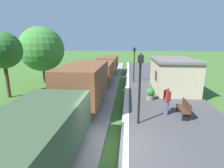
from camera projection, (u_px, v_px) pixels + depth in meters
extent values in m
plane|color=#3D6628|center=(115.00, 150.00, 7.30)|extent=(160.00, 160.00, 0.00)
cube|color=#424244|center=(194.00, 152.00, 6.97)|extent=(6.00, 60.00, 0.25)
cube|color=silver|center=(124.00, 145.00, 7.20)|extent=(0.36, 60.00, 0.01)
cube|color=gray|center=(60.00, 146.00, 7.50)|extent=(3.80, 60.00, 0.12)
cube|color=slate|center=(76.00, 144.00, 7.41)|extent=(0.07, 60.00, 0.14)
cube|color=slate|center=(43.00, 142.00, 7.54)|extent=(0.07, 60.00, 0.14)
cube|color=#384C33|center=(29.00, 140.00, 5.15)|extent=(2.50, 5.60, 1.60)
cube|color=black|center=(31.00, 159.00, 5.31)|extent=(2.10, 5.15, 0.50)
cylinder|color=black|center=(56.00, 136.00, 7.10)|extent=(1.56, 0.84, 0.84)
cylinder|color=black|center=(66.00, 118.00, 8.16)|extent=(0.20, 0.30, 0.20)
cube|color=brown|center=(84.00, 81.00, 11.47)|extent=(2.50, 5.60, 2.20)
cube|color=black|center=(85.00, 95.00, 11.69)|extent=(2.10, 5.15, 0.50)
cylinder|color=black|center=(91.00, 91.00, 13.48)|extent=(1.56, 0.84, 0.84)
cylinder|color=black|center=(77.00, 109.00, 10.02)|extent=(1.56, 0.84, 0.84)
cylinder|color=black|center=(93.00, 85.00, 14.54)|extent=(0.20, 0.30, 0.20)
cylinder|color=black|center=(70.00, 112.00, 8.84)|extent=(0.20, 0.30, 0.20)
cube|color=brown|center=(100.00, 70.00, 17.92)|extent=(2.50, 5.60, 1.60)
cube|color=black|center=(100.00, 76.00, 18.07)|extent=(2.10, 5.15, 0.50)
cylinder|color=black|center=(103.00, 75.00, 19.87)|extent=(1.56, 0.84, 0.84)
cylinder|color=black|center=(97.00, 83.00, 16.40)|extent=(1.56, 0.84, 0.84)
cylinder|color=black|center=(104.00, 72.00, 20.93)|extent=(0.20, 0.30, 0.20)
cylinder|color=black|center=(95.00, 83.00, 15.22)|extent=(0.20, 0.30, 0.20)
cube|color=brown|center=(108.00, 63.00, 24.30)|extent=(2.50, 5.60, 1.60)
cube|color=black|center=(108.00, 67.00, 24.45)|extent=(2.10, 5.15, 0.50)
cylinder|color=black|center=(109.00, 67.00, 26.25)|extent=(1.56, 0.84, 0.84)
cylinder|color=black|center=(106.00, 71.00, 22.78)|extent=(1.56, 0.84, 0.84)
cylinder|color=black|center=(110.00, 65.00, 27.31)|extent=(0.20, 0.30, 0.20)
cylinder|color=black|center=(105.00, 71.00, 21.60)|extent=(0.20, 0.30, 0.20)
cube|color=tan|center=(172.00, 75.00, 15.36)|extent=(3.20, 5.50, 2.60)
cube|color=#66605B|center=(174.00, 59.00, 15.03)|extent=(3.50, 5.80, 0.18)
cube|color=black|center=(156.00, 76.00, 14.42)|extent=(0.03, 0.90, 0.80)
cube|color=#422819|center=(183.00, 109.00, 9.92)|extent=(0.42, 1.50, 0.04)
cube|color=#422819|center=(187.00, 105.00, 9.85)|extent=(0.04, 1.50, 0.45)
cube|color=black|center=(186.00, 117.00, 9.40)|extent=(0.38, 0.06, 0.42)
cube|color=black|center=(179.00, 109.00, 10.56)|extent=(0.38, 0.06, 0.42)
cube|color=#422819|center=(155.00, 75.00, 20.26)|extent=(0.42, 1.50, 0.04)
cube|color=#422819|center=(157.00, 73.00, 20.18)|extent=(0.04, 1.50, 0.45)
cube|color=black|center=(156.00, 78.00, 19.73)|extent=(0.38, 0.06, 0.42)
cube|color=black|center=(155.00, 76.00, 20.89)|extent=(0.38, 0.06, 0.42)
cylinder|color=#474C66|center=(167.00, 108.00, 10.08)|extent=(0.15, 0.15, 0.86)
cylinder|color=#474C66|center=(165.00, 107.00, 10.23)|extent=(0.15, 0.15, 0.86)
cube|color=maroon|center=(167.00, 96.00, 9.98)|extent=(0.37, 0.44, 0.60)
sphere|color=#936B51|center=(168.00, 88.00, 9.88)|extent=(0.22, 0.22, 0.22)
cylinder|color=slate|center=(150.00, 97.00, 12.87)|extent=(0.56, 0.56, 0.34)
sphere|color=#2D6B28|center=(150.00, 92.00, 12.77)|extent=(0.64, 0.64, 0.64)
cylinder|color=black|center=(139.00, 94.00, 8.78)|extent=(0.11, 0.11, 3.20)
cube|color=black|center=(141.00, 59.00, 8.35)|extent=(0.28, 0.28, 0.36)
sphere|color=#F2E5BF|center=(141.00, 59.00, 8.35)|extent=(0.20, 0.20, 0.20)
cone|color=black|center=(141.00, 54.00, 8.30)|extent=(0.20, 0.20, 0.16)
cylinder|color=black|center=(134.00, 67.00, 18.33)|extent=(0.11, 0.11, 3.20)
cube|color=black|center=(134.00, 50.00, 17.91)|extent=(0.28, 0.28, 0.36)
sphere|color=#F2E5BF|center=(134.00, 50.00, 17.91)|extent=(0.20, 0.20, 0.20)
cone|color=black|center=(135.00, 47.00, 17.85)|extent=(0.20, 0.20, 0.16)
cylinder|color=#4C3823|center=(7.00, 81.00, 13.92)|extent=(0.28, 0.28, 2.76)
sphere|color=#2D6B28|center=(3.00, 50.00, 13.34)|extent=(2.84, 2.84, 2.84)
cylinder|color=#4C3823|center=(44.00, 74.00, 19.19)|extent=(0.28, 0.28, 1.91)
sphere|color=#387A33|center=(42.00, 49.00, 18.55)|extent=(4.71, 4.71, 4.71)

